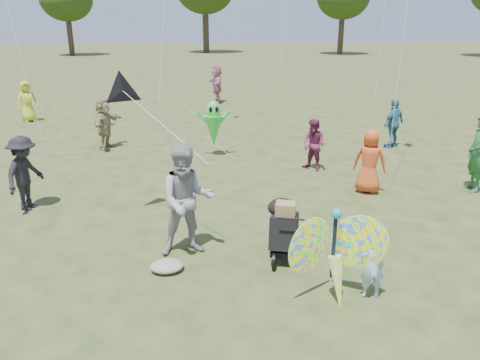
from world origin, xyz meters
name	(u,v)px	position (x,y,z in m)	size (l,w,h in m)	color
ground	(262,268)	(0.00, 0.00, 0.00)	(160.00, 160.00, 0.00)	#51592B
child_girl	(372,266)	(1.50, -1.07, 0.53)	(0.39, 0.25, 1.06)	#A6C3EB
adult_man	(187,201)	(-1.24, 0.73, 1.02)	(0.99, 0.77, 2.04)	gray
grey_bag	(167,266)	(-1.63, 0.10, 0.09)	(0.57, 0.47, 0.18)	gray
crowd_a	(370,161)	(3.21, 3.39, 0.80)	(0.78, 0.51, 1.60)	#CA4920
crowd_b	(25,173)	(-4.77, 3.28, 0.84)	(1.09, 0.62, 1.68)	black
crowd_c	(394,123)	(5.62, 7.40, 0.81)	(0.95, 0.40, 1.62)	teal
crowd_d	(105,123)	(-3.81, 8.43, 0.85)	(1.57, 0.50, 1.69)	#98835D
crowd_e	(314,145)	(2.35, 5.31, 0.73)	(0.71, 0.55, 1.46)	maroon
crowd_f	(478,154)	(5.87, 3.19, 0.95)	(0.69, 0.46, 1.90)	#256531
crowd_g	(27,101)	(-7.65, 13.27, 0.83)	(0.82, 0.53, 1.67)	gold
crowd_j	(217,84)	(0.51, 17.08, 0.93)	(1.73, 0.55, 1.87)	#AE6380
jogging_stroller	(284,226)	(0.44, 0.34, 0.61)	(0.69, 1.12, 1.09)	black
butterfly_kite	(336,256)	(0.91, -1.06, 0.73)	(1.74, 0.75, 1.69)	#F63F26
delta_kite_rig	(123,91)	(-2.41, 2.55, 2.70)	(2.04, 2.06, 1.48)	black
alien_kite	(214,126)	(-0.33, 7.07, 0.97)	(1.12, 0.69, 1.74)	green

